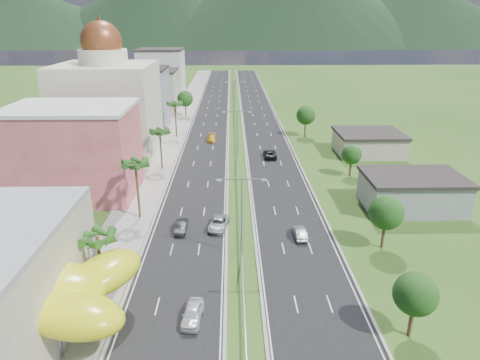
{
  "coord_description": "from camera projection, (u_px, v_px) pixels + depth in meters",
  "views": [
    {
      "loc": [
        -1.2,
        -38.36,
        29.09
      ],
      "look_at": [
        -0.0,
        19.73,
        7.0
      ],
      "focal_mm": 32.0,
      "sensor_mm": 36.0,
      "label": 1
    }
  ],
  "objects": [
    {
      "name": "ground",
      "position": [
        244.0,
        305.0,
        46.21
      ],
      "size": [
        500.0,
        500.0,
        0.0
      ],
      "primitive_type": "plane",
      "color": "#2D5119",
      "rests_on": "ground"
    },
    {
      "name": "road_left",
      "position": [
        211.0,
        120.0,
        130.16
      ],
      "size": [
        11.0,
        260.0,
        0.04
      ],
      "primitive_type": "cube",
      "color": "black",
      "rests_on": "ground"
    },
    {
      "name": "road_right",
      "position": [
        260.0,
        120.0,
        130.45
      ],
      "size": [
        11.0,
        260.0,
        0.04
      ],
      "primitive_type": "cube",
      "color": "black",
      "rests_on": "ground"
    },
    {
      "name": "sidewalk_left",
      "position": [
        179.0,
        120.0,
        129.97
      ],
      "size": [
        7.0,
        260.0,
        0.12
      ],
      "primitive_type": "cube",
      "color": "gray",
      "rests_on": "ground"
    },
    {
      "name": "median_guardrail",
      "position": [
        236.0,
        133.0,
        113.26
      ],
      "size": [
        0.1,
        216.06,
        0.76
      ],
      "color": "gray",
      "rests_on": "ground"
    },
    {
      "name": "streetlight_median_b",
      "position": [
        242.0,
        210.0,
        53.15
      ],
      "size": [
        6.04,
        0.25,
        11.0
      ],
      "color": "gray",
      "rests_on": "ground"
    },
    {
      "name": "streetlight_median_c",
      "position": [
        237.0,
        130.0,
        90.54
      ],
      "size": [
        6.04,
        0.25,
        11.0
      ],
      "color": "gray",
      "rests_on": "ground"
    },
    {
      "name": "streetlight_median_d",
      "position": [
        235.0,
        95.0,
        132.59
      ],
      "size": [
        6.04,
        0.25,
        11.0
      ],
      "color": "gray",
      "rests_on": "ground"
    },
    {
      "name": "streetlight_median_e",
      "position": [
        234.0,
        76.0,
        174.64
      ],
      "size": [
        6.04,
        0.25,
        11.0
      ],
      "color": "gray",
      "rests_on": "ground"
    },
    {
      "name": "lime_canopy",
      "position": [
        34.0,
        291.0,
        40.31
      ],
      "size": [
        18.0,
        15.0,
        7.4
      ],
      "color": "#D1D314",
      "rests_on": "ground"
    },
    {
      "name": "pink_shophouse",
      "position": [
        75.0,
        153.0,
        72.91
      ],
      "size": [
        20.0,
        15.0,
        15.0
      ],
      "primitive_type": "cube",
      "color": "#C14F5C",
      "rests_on": "ground"
    },
    {
      "name": "domed_building",
      "position": [
        108.0,
        105.0,
        93.03
      ],
      "size": [
        20.0,
        20.0,
        28.7
      ],
      "color": "beige",
      "rests_on": "ground"
    },
    {
      "name": "midrise_grey",
      "position": [
        138.0,
        100.0,
        117.61
      ],
      "size": [
        16.0,
        15.0,
        16.0
      ],
      "primitive_type": "cube",
      "color": "gray",
      "rests_on": "ground"
    },
    {
      "name": "midrise_beige",
      "position": [
        152.0,
        92.0,
        138.7
      ],
      "size": [
        16.0,
        15.0,
        13.0
      ],
      "primitive_type": "cube",
      "color": "#A89E8A",
      "rests_on": "ground"
    },
    {
      "name": "midrise_white",
      "position": [
        162.0,
        75.0,
        159.31
      ],
      "size": [
        16.0,
        15.0,
        18.0
      ],
      "primitive_type": "cube",
      "color": "silver",
      "rests_on": "ground"
    },
    {
      "name": "shed_near",
      "position": [
        412.0,
        193.0,
        69.22
      ],
      "size": [
        15.0,
        10.0,
        5.0
      ],
      "primitive_type": "cube",
      "color": "gray",
      "rests_on": "ground"
    },
    {
      "name": "shed_far",
      "position": [
        368.0,
        144.0,
        97.4
      ],
      "size": [
        14.0,
        12.0,
        4.4
      ],
      "primitive_type": "cube",
      "color": "#A89E8A",
      "rests_on": "ground"
    },
    {
      "name": "palm_tree_b",
      "position": [
        97.0,
        240.0,
        45.27
      ],
      "size": [
        3.6,
        3.6,
        8.1
      ],
      "color": "#47301C",
      "rests_on": "ground"
    },
    {
      "name": "palm_tree_c",
      "position": [
        135.0,
        166.0,
        63.45
      ],
      "size": [
        3.6,
        3.6,
        9.6
      ],
      "color": "#47301C",
      "rests_on": "ground"
    },
    {
      "name": "palm_tree_d",
      "position": [
        160.0,
        133.0,
        85.28
      ],
      "size": [
        3.6,
        3.6,
        8.6
      ],
      "color": "#47301C",
      "rests_on": "ground"
    },
    {
      "name": "palm_tree_e",
      "position": [
        175.0,
        105.0,
        108.37
      ],
      "size": [
        3.6,
        3.6,
        9.4
      ],
      "color": "#47301C",
      "rests_on": "ground"
    },
    {
      "name": "leafy_tree_lfar",
      "position": [
        185.0,
        99.0,
        132.71
      ],
      "size": [
        4.9,
        4.9,
        8.05
      ],
      "color": "#47301C",
      "rests_on": "ground"
    },
    {
      "name": "leafy_tree_ra",
      "position": [
        415.0,
        294.0,
        40.14
      ],
      "size": [
        4.2,
        4.2,
        6.9
      ],
      "color": "#47301C",
      "rests_on": "ground"
    },
    {
      "name": "leafy_tree_rb",
      "position": [
        386.0,
        213.0,
        55.95
      ],
      "size": [
        4.55,
        4.55,
        7.47
      ],
      "color": "#47301C",
      "rests_on": "ground"
    },
    {
      "name": "leafy_tree_rc",
      "position": [
        352.0,
        155.0,
        82.46
      ],
      "size": [
        3.85,
        3.85,
        6.33
      ],
      "color": "#47301C",
      "rests_on": "ground"
    },
    {
      "name": "leafy_tree_rd",
      "position": [
        306.0,
        115.0,
        109.99
      ],
      "size": [
        4.9,
        4.9,
        8.05
      ],
      "color": "#47301C",
      "rests_on": "ground"
    },
    {
      "name": "mountain_ridge",
      "position": [
        287.0,
        46.0,
        467.91
      ],
      "size": [
        860.0,
        140.0,
        90.0
      ],
      "primitive_type": null,
      "color": "black",
      "rests_on": "ground"
    },
    {
      "name": "car_white_near_left",
      "position": [
        193.0,
        314.0,
        43.6
      ],
      "size": [
        2.36,
        4.87,
        1.6
      ],
      "primitive_type": "imported",
      "rotation": [
        0.0,
        0.0,
        -0.1
      ],
      "color": "silver",
      "rests_on": "road_left"
    },
    {
      "name": "car_dark_left",
      "position": [
        181.0,
        227.0,
        61.89
      ],
      "size": [
        1.58,
        4.48,
        1.47
      ],
      "primitive_type": "imported",
      "rotation": [
        0.0,
        0.0,
        -0.01
      ],
      "color": "black",
      "rests_on": "road_left"
    },
    {
      "name": "car_silver_mid_left",
      "position": [
        219.0,
        223.0,
        62.79
      ],
      "size": [
        3.41,
        5.82,
        1.52
      ],
      "primitive_type": "imported",
      "rotation": [
        0.0,
        0.0,
        -0.17
      ],
      "color": "#A3A5AA",
      "rests_on": "road_left"
    },
    {
      "name": "car_yellow_far_left",
      "position": [
        211.0,
        138.0,
        107.66
      ],
      "size": [
        2.3,
        5.27,
        1.51
      ],
      "primitive_type": "imported",
      "rotation": [
        0.0,
        0.0,
        0.04
      ],
      "color": "#CB9017",
      "rests_on": "road_left"
    },
    {
      "name": "car_silver_right",
      "position": [
        300.0,
        233.0,
        60.19
      ],
      "size": [
        1.69,
        4.46,
        1.45
      ],
      "primitive_type": "imported",
      "rotation": [
        0.0,
        0.0,
        3.18
      ],
      "color": "#95979C",
      "rests_on": "road_right"
    },
    {
      "name": "car_dark_far_right",
      "position": [
        270.0,
        154.0,
        94.81
      ],
      "size": [
        2.68,
        5.81,
        1.61
      ],
      "primitive_type": "imported",
      "rotation": [
        0.0,
        0.0,
        3.14
      ],
      "color": "black",
      "rests_on": "road_right"
    }
  ]
}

